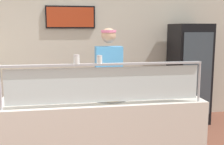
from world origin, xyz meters
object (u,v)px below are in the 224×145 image
at_px(pizza_server, 107,96).
at_px(drink_fridge, 189,73).
at_px(pepper_flake_shaker, 99,60).
at_px(worker_figure, 109,81).
at_px(pizza_tray, 109,97).
at_px(parmesan_shaker, 76,60).

distance_m(pizza_server, drink_fridge, 2.56).
distance_m(pepper_flake_shaker, worker_figure, 1.22).
bearing_deg(drink_fridge, pizza_tray, -135.58).
bearing_deg(pepper_flake_shaker, worker_figure, 75.85).
height_order(worker_figure, drink_fridge, drink_fridge).
distance_m(pizza_server, pepper_flake_shaker, 0.54).
distance_m(pizza_tray, worker_figure, 0.82).
bearing_deg(pizza_server, parmesan_shaker, -154.99).
xyz_separation_m(pizza_server, worker_figure, (0.15, 0.82, 0.02)).
bearing_deg(pizza_server, drink_fridge, 31.32).
bearing_deg(pizza_server, pizza_tray, 24.41).
xyz_separation_m(parmesan_shaker, worker_figure, (0.51, 1.10, -0.43)).
xyz_separation_m(pizza_tray, pepper_flake_shaker, (-0.15, -0.30, 0.47)).
distance_m(pizza_server, worker_figure, 0.84).
relative_size(worker_figure, drink_fridge, 0.96).
height_order(pizza_server, parmesan_shaker, parmesan_shaker).
height_order(pizza_tray, worker_figure, worker_figure).
xyz_separation_m(pizza_tray, parmesan_shaker, (-0.38, -0.30, 0.47)).
xyz_separation_m(pizza_server, parmesan_shaker, (-0.36, -0.28, 0.45)).
xyz_separation_m(parmesan_shaker, drink_fridge, (2.19, 2.07, -0.52)).
height_order(pizza_tray, pizza_server, pizza_server).
bearing_deg(pizza_tray, parmesan_shaker, -142.03).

